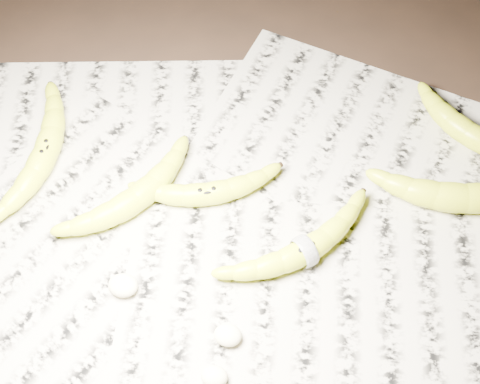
% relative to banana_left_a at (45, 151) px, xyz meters
% --- Properties ---
extents(ground, '(3.00, 3.00, 0.00)m').
position_rel_banana_left_a_xyz_m(ground, '(0.27, -0.05, -0.03)').
color(ground, black).
rests_on(ground, ground).
extents(newspaper_patch, '(0.90, 0.70, 0.01)m').
position_rel_banana_left_a_xyz_m(newspaper_patch, '(0.28, -0.07, -0.02)').
color(newspaper_patch, '#ACA693').
rests_on(newspaper_patch, ground).
extents(banana_left_a, '(0.06, 0.20, 0.04)m').
position_rel_banana_left_a_xyz_m(banana_left_a, '(0.00, 0.00, 0.00)').
color(banana_left_a, '#CFE41C').
rests_on(banana_left_a, newspaper_patch).
extents(banana_left_b, '(0.16, 0.18, 0.04)m').
position_rel_banana_left_a_xyz_m(banana_left_b, '(0.14, -0.04, 0.00)').
color(banana_left_b, '#CFE41C').
rests_on(banana_left_b, newspaper_patch).
extents(banana_center, '(0.18, 0.11, 0.03)m').
position_rel_banana_left_a_xyz_m(banana_center, '(0.23, -0.02, -0.00)').
color(banana_center, '#CFE41C').
rests_on(banana_center, newspaper_patch).
extents(banana_taped, '(0.18, 0.17, 0.03)m').
position_rel_banana_left_a_xyz_m(banana_taped, '(0.37, -0.07, -0.00)').
color(banana_taped, '#CFE41C').
rests_on(banana_taped, newspaper_patch).
extents(banana_upper_a, '(0.22, 0.10, 0.04)m').
position_rel_banana_left_a_xyz_m(banana_upper_a, '(0.56, 0.04, 0.00)').
color(banana_upper_a, '#CFE41C').
rests_on(banana_upper_a, newspaper_patch).
extents(banana_upper_b, '(0.17, 0.13, 0.03)m').
position_rel_banana_left_a_xyz_m(banana_upper_b, '(0.56, 0.15, -0.00)').
color(banana_upper_b, '#CFE41C').
rests_on(banana_upper_b, newspaper_patch).
extents(measuring_tape, '(0.03, 0.03, 0.04)m').
position_rel_banana_left_a_xyz_m(measuring_tape, '(0.37, -0.07, -0.00)').
color(measuring_tape, white).
rests_on(measuring_tape, newspaper_patch).
extents(flesh_chunk_a, '(0.04, 0.03, 0.02)m').
position_rel_banana_left_a_xyz_m(flesh_chunk_a, '(0.16, -0.16, -0.01)').
color(flesh_chunk_a, '#FFF8C5').
rests_on(flesh_chunk_a, newspaper_patch).
extents(flesh_chunk_b, '(0.03, 0.03, 0.02)m').
position_rel_banana_left_a_xyz_m(flesh_chunk_b, '(0.30, -0.20, -0.01)').
color(flesh_chunk_b, '#FFF8C5').
rests_on(flesh_chunk_b, newspaper_patch).
extents(flesh_chunk_c, '(0.03, 0.03, 0.02)m').
position_rel_banana_left_a_xyz_m(flesh_chunk_c, '(0.29, -0.25, -0.01)').
color(flesh_chunk_c, '#FFF8C5').
rests_on(flesh_chunk_c, newspaper_patch).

